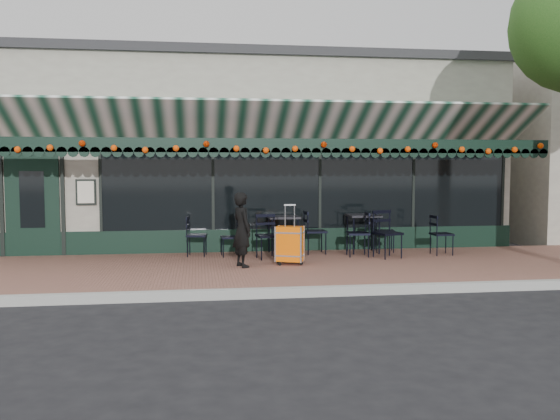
{
  "coord_description": "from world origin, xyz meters",
  "views": [
    {
      "loc": [
        -1.34,
        -9.13,
        2.04
      ],
      "look_at": [
        0.16,
        1.6,
        1.25
      ],
      "focal_mm": 38.0,
      "sensor_mm": 36.0,
      "label": 1
    }
  ],
  "objects": [
    {
      "name": "chair_b_front",
      "position": [
        0.09,
        2.87,
        0.61
      ],
      "size": [
        0.53,
        0.53,
        0.93
      ],
      "primitive_type": null,
      "rotation": [
        0.0,
        0.0,
        0.16
      ],
      "color": "black",
      "rests_on": "sidewalk"
    },
    {
      "name": "woman",
      "position": [
        -0.51,
        1.95,
        0.86
      ],
      "size": [
        0.5,
        0.6,
        1.41
      ],
      "primitive_type": "imported",
      "rotation": [
        0.0,
        0.0,
        1.94
      ],
      "color": "black",
      "rests_on": "sidewalk"
    },
    {
      "name": "cafe_table_a",
      "position": [
        2.28,
        3.49,
        0.91
      ],
      "size": [
        0.68,
        0.68,
        0.84
      ],
      "color": "black",
      "rests_on": "sidewalk"
    },
    {
      "name": "ground",
      "position": [
        0.0,
        0.0,
        0.0
      ],
      "size": [
        80.0,
        80.0,
        0.0
      ],
      "primitive_type": "plane",
      "color": "black",
      "rests_on": "ground"
    },
    {
      "name": "cafe_table_b",
      "position": [
        0.5,
        3.51,
        0.89
      ],
      "size": [
        0.67,
        0.67,
        0.83
      ],
      "color": "black",
      "rests_on": "sidewalk"
    },
    {
      "name": "restaurant_building",
      "position": [
        0.0,
        7.84,
        2.27
      ],
      "size": [
        12.0,
        9.6,
        4.5
      ],
      "color": "gray",
      "rests_on": "ground"
    },
    {
      "name": "suitcase",
      "position": [
        0.42,
        2.09,
        0.54
      ],
      "size": [
        0.57,
        0.45,
        1.16
      ],
      "rotation": [
        0.0,
        0.0,
        -0.39
      ],
      "color": "#F66507",
      "rests_on": "sidewalk"
    },
    {
      "name": "chair_solo",
      "position": [
        -1.36,
        3.46,
        0.58
      ],
      "size": [
        0.48,
        0.48,
        0.86
      ],
      "primitive_type": null,
      "rotation": [
        0.0,
        0.0,
        1.44
      ],
      "color": "black",
      "rests_on": "sidewalk"
    },
    {
      "name": "chair_b_left",
      "position": [
        -0.67,
        3.32,
        0.55
      ],
      "size": [
        0.42,
        0.42,
        0.79
      ],
      "primitive_type": null,
      "rotation": [
        0.0,
        0.0,
        -1.5
      ],
      "color": "black",
      "rests_on": "sidewalk"
    },
    {
      "name": "chair_b_right",
      "position": [
        1.19,
        3.46,
        0.62
      ],
      "size": [
        0.49,
        0.49,
        0.95
      ],
      "primitive_type": null,
      "rotation": [
        0.0,
        0.0,
        1.6
      ],
      "color": "black",
      "rests_on": "sidewalk"
    },
    {
      "name": "chair_a_front",
      "position": [
        2.56,
        2.66,
        0.65
      ],
      "size": [
        0.63,
        0.63,
        1.0
      ],
      "primitive_type": null,
      "rotation": [
        0.0,
        0.0,
        0.31
      ],
      "color": "black",
      "rests_on": "sidewalk"
    },
    {
      "name": "curb",
      "position": [
        0.0,
        -0.08,
        0.07
      ],
      "size": [
        18.0,
        0.16,
        0.15
      ],
      "primitive_type": "cube",
      "color": "#9E9E99",
      "rests_on": "ground"
    },
    {
      "name": "chair_a_right",
      "position": [
        2.78,
        3.53,
        0.6
      ],
      "size": [
        0.53,
        0.53,
        0.89
      ],
      "primitive_type": null,
      "rotation": [
        0.0,
        0.0,
        1.37
      ],
      "color": "black",
      "rests_on": "sidewalk"
    },
    {
      "name": "chair_a_left",
      "position": [
        2.01,
        2.96,
        0.62
      ],
      "size": [
        0.51,
        0.51,
        0.95
      ],
      "primitive_type": null,
      "rotation": [
        0.0,
        0.0,
        -1.65
      ],
      "color": "black",
      "rests_on": "sidewalk"
    },
    {
      "name": "chair_a_extra",
      "position": [
        3.86,
        2.91,
        0.58
      ],
      "size": [
        0.44,
        0.44,
        0.87
      ],
      "primitive_type": null,
      "rotation": [
        0.0,
        0.0,
        1.58
      ],
      "color": "black",
      "rests_on": "sidewalk"
    },
    {
      "name": "sidewalk",
      "position": [
        0.0,
        2.0,
        0.07
      ],
      "size": [
        18.0,
        4.0,
        0.15
      ],
      "primitive_type": "cube",
      "color": "brown",
      "rests_on": "ground"
    }
  ]
}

